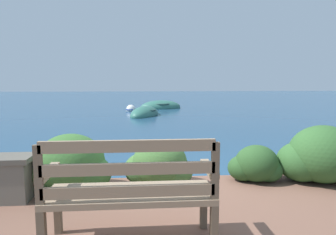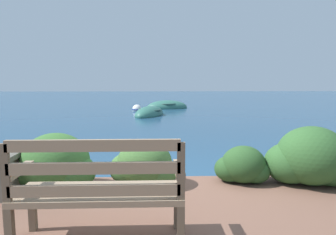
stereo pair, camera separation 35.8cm
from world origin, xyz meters
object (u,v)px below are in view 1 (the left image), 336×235
(rowboat_mid, at_px, (161,107))
(mooring_buoy, at_px, (131,109))
(park_bench, at_px, (130,190))
(rowboat_nearest, at_px, (145,114))

(rowboat_mid, relative_size, mooring_buoy, 4.73)
(park_bench, bearing_deg, rowboat_mid, 81.37)
(park_bench, bearing_deg, mooring_buoy, 87.97)
(park_bench, height_order, mooring_buoy, park_bench)
(park_bench, relative_size, rowboat_mid, 0.55)
(rowboat_nearest, bearing_deg, rowboat_mid, 6.54)
(park_bench, height_order, rowboat_mid, park_bench)
(park_bench, height_order, rowboat_nearest, park_bench)
(rowboat_mid, bearing_deg, mooring_buoy, 25.92)
(park_bench, relative_size, rowboat_nearest, 0.56)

